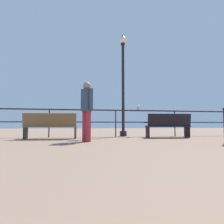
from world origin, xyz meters
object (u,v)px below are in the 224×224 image
at_px(lamppost_center, 123,79).
at_px(person_by_bench, 87,107).
at_px(bench_near_right, 168,125).
at_px(bench_near_left, 50,125).
at_px(seagull_on_rail, 138,108).

relative_size(lamppost_center, person_by_bench, 2.57).
bearing_deg(bench_near_right, bench_near_left, 179.94).
bearing_deg(lamppost_center, bench_near_left, -158.09).
relative_size(bench_near_right, person_by_bench, 0.97).
bearing_deg(person_by_bench, lamppost_center, 55.40).
height_order(lamppost_center, person_by_bench, lamppost_center).
xyz_separation_m(bench_near_right, person_by_bench, (-3.14, -1.28, 0.50)).
xyz_separation_m(lamppost_center, person_by_bench, (-1.66, -2.41, -1.47)).
distance_m(bench_near_right, person_by_bench, 3.43).
bearing_deg(seagull_on_rail, bench_near_left, -165.81).
distance_m(bench_near_right, seagull_on_rail, 1.42).
bearing_deg(lamppost_center, seagull_on_rail, -25.41).
bearing_deg(bench_near_right, seagull_on_rail, 136.26).
bearing_deg(seagull_on_rail, bench_near_right, -43.74).
xyz_separation_m(person_by_bench, seagull_on_rail, (2.24, 2.14, 0.19)).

